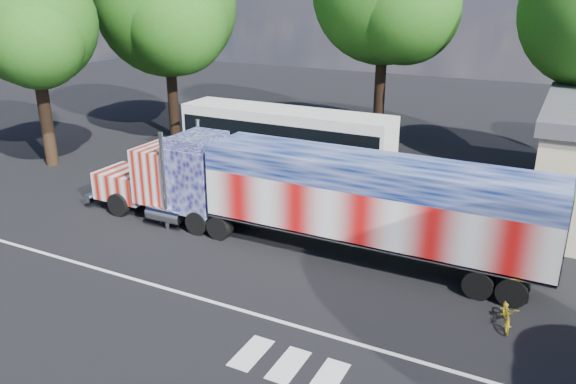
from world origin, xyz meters
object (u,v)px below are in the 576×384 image
at_px(semi_truck, 311,195).
at_px(coach_bus, 285,140).
at_px(bicycle, 507,313).
at_px(tree_w_a, 32,24).
at_px(tree_nw_a, 168,7).
at_px(woman, 163,206).

xyz_separation_m(semi_truck, coach_bus, (-5.36, 8.20, -0.38)).
xyz_separation_m(bicycle, tree_w_a, (-25.85, 5.42, 7.58)).
bearing_deg(coach_bus, tree_w_a, -157.98).
xyz_separation_m(coach_bus, tree_w_a, (-12.71, -5.14, 6.15)).
distance_m(bicycle, tree_nw_a, 28.55).
height_order(coach_bus, woman, coach_bus).
bearing_deg(woman, coach_bus, 80.92).
bearing_deg(bicycle, woman, 163.10).
relative_size(semi_truck, tree_w_a, 1.75).
bearing_deg(tree_nw_a, tree_w_a, -105.45).
bearing_deg(bicycle, semi_truck, 152.01).
distance_m(semi_truck, bicycle, 8.33).
bearing_deg(tree_nw_a, semi_truck, -36.60).
bearing_deg(bicycle, tree_w_a, 157.04).
relative_size(coach_bus, woman, 7.13).
relative_size(bicycle, tree_nw_a, 0.12).
distance_m(semi_truck, woman, 6.90).
relative_size(coach_bus, tree_w_a, 1.05).
distance_m(woman, tree_w_a, 13.98).
bearing_deg(coach_bus, semi_truck, -56.84).
bearing_deg(semi_truck, tree_nw_a, 143.40).
bearing_deg(coach_bus, bicycle, -38.80).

